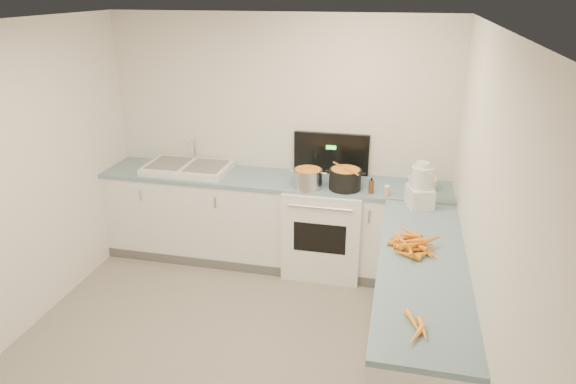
% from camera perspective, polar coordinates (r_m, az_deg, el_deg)
% --- Properties ---
extents(floor, '(3.50, 4.00, 0.00)m').
position_cam_1_polar(floor, '(4.20, -7.75, -18.75)').
color(floor, gray).
rests_on(floor, ground).
extents(ceiling, '(3.50, 4.00, 0.00)m').
position_cam_1_polar(ceiling, '(3.20, -10.12, 17.58)').
color(ceiling, silver).
rests_on(ceiling, ground).
extents(wall_back, '(3.50, 0.00, 2.50)m').
position_cam_1_polar(wall_back, '(5.31, -1.01, 5.83)').
color(wall_back, silver).
rests_on(wall_back, ground).
extents(wall_right, '(0.00, 4.00, 2.50)m').
position_cam_1_polar(wall_right, '(3.34, 20.59, -5.78)').
color(wall_right, silver).
rests_on(wall_right, ground).
extents(counter_back, '(3.50, 0.62, 0.94)m').
position_cam_1_polar(counter_back, '(5.31, -1.72, -3.16)').
color(counter_back, white).
rests_on(counter_back, ground).
extents(counter_right, '(0.62, 2.20, 0.94)m').
position_cam_1_polar(counter_right, '(3.97, 14.17, -13.49)').
color(counter_right, white).
rests_on(counter_right, ground).
extents(stove, '(0.76, 0.65, 1.36)m').
position_cam_1_polar(stove, '(5.20, 4.13, -3.76)').
color(stove, white).
rests_on(stove, ground).
extents(sink, '(0.86, 0.52, 0.31)m').
position_cam_1_polar(sink, '(5.41, -11.07, 2.68)').
color(sink, white).
rests_on(sink, counter_back).
extents(steel_pot, '(0.37, 0.37, 0.20)m').
position_cam_1_polar(steel_pot, '(4.86, 2.23, 1.41)').
color(steel_pot, silver).
rests_on(steel_pot, stove).
extents(black_pot, '(0.38, 0.38, 0.21)m').
position_cam_1_polar(black_pot, '(4.85, 6.36, 1.31)').
color(black_pot, black).
rests_on(black_pot, stove).
extents(wooden_spoon, '(0.28, 0.32, 0.02)m').
position_cam_1_polar(wooden_spoon, '(4.81, 6.42, 2.62)').
color(wooden_spoon, '#AD7A47').
rests_on(wooden_spoon, black_pot).
extents(mixing_bowl, '(0.33, 0.33, 0.12)m').
position_cam_1_polar(mixing_bowl, '(4.97, 14.66, 0.91)').
color(mixing_bowl, white).
rests_on(mixing_bowl, counter_back).
extents(extract_bottle, '(0.05, 0.05, 0.13)m').
position_cam_1_polar(extract_bottle, '(4.79, 9.23, 0.57)').
color(extract_bottle, '#593319').
rests_on(extract_bottle, counter_back).
extents(spice_jar, '(0.05, 0.05, 0.08)m').
position_cam_1_polar(spice_jar, '(4.77, 10.94, 0.05)').
color(spice_jar, '#E5B266').
rests_on(spice_jar, counter_back).
extents(food_processor, '(0.26, 0.29, 0.40)m').
position_cam_1_polar(food_processor, '(4.55, 14.52, 0.47)').
color(food_processor, white).
rests_on(food_processor, counter_right).
extents(carrot_pile, '(0.40, 0.44, 0.09)m').
position_cam_1_polar(carrot_pile, '(3.86, 13.67, -5.66)').
color(carrot_pile, orange).
rests_on(carrot_pile, counter_right).
extents(peeled_carrots, '(0.14, 0.31, 0.04)m').
position_cam_1_polar(peeled_carrots, '(3.03, 14.19, -14.45)').
color(peeled_carrots, orange).
rests_on(peeled_carrots, counter_right).
extents(peelings, '(0.20, 0.28, 0.01)m').
position_cam_1_polar(peelings, '(5.48, -13.00, 3.20)').
color(peelings, tan).
rests_on(peelings, sink).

